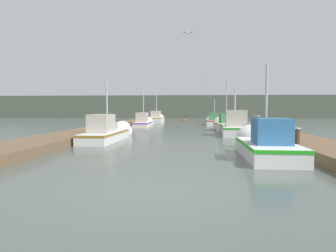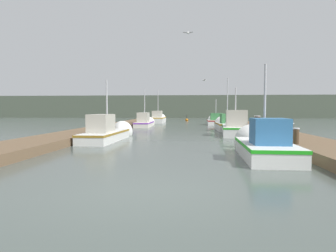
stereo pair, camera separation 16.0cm
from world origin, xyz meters
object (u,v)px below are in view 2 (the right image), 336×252
at_px(mooring_piling_3, 257,127).
at_px(seagull_lead, 188,33).
at_px(fishing_boat_0, 262,145).
at_px(fishing_boat_3, 227,125).
at_px(fishing_boat_4, 145,122).
at_px(fishing_boat_5, 216,121).
at_px(channel_buoy, 187,120).
at_px(fishing_boat_2, 235,127).
at_px(mooring_piling_2, 221,118).
at_px(fishing_boat_6, 158,119).
at_px(mooring_piling_1, 289,136).
at_px(mooring_piling_0, 296,141).
at_px(fishing_boat_1, 109,132).
at_px(seagull_1, 204,80).

distance_m(mooring_piling_3, seagull_lead, 6.60).
relative_size(fishing_boat_0, fishing_boat_3, 0.98).
height_order(fishing_boat_3, fishing_boat_4, fishing_boat_3).
height_order(fishing_boat_5, channel_buoy, fishing_boat_5).
bearing_deg(fishing_boat_5, fishing_boat_2, -87.64).
bearing_deg(mooring_piling_2, fishing_boat_6, -154.33).
relative_size(mooring_piling_1, mooring_piling_3, 0.86).
height_order(fishing_boat_5, mooring_piling_0, fishing_boat_5).
height_order(mooring_piling_3, seagull_lead, seagull_lead).
bearing_deg(mooring_piling_0, mooring_piling_2, 90.08).
distance_m(fishing_boat_6, mooring_piling_2, 8.95).
distance_m(mooring_piling_0, mooring_piling_1, 1.00).
bearing_deg(mooring_piling_0, fishing_boat_1, 152.13).
bearing_deg(fishing_boat_3, fishing_boat_1, -131.72).
height_order(fishing_boat_1, channel_buoy, fishing_boat_1).
bearing_deg(fishing_boat_3, mooring_piling_2, 84.93).
xyz_separation_m(fishing_boat_2, seagull_1, (-1.75, 7.59, 3.76)).
distance_m(mooring_piling_1, channel_buoy, 31.04).
relative_size(fishing_boat_5, fishing_boat_6, 0.96).
bearing_deg(mooring_piling_1, seagull_lead, 133.73).
xyz_separation_m(fishing_boat_5, mooring_piling_2, (1.33, 7.86, 0.16)).
bearing_deg(mooring_piling_2, mooring_piling_3, -90.19).
xyz_separation_m(fishing_boat_4, fishing_boat_5, (7.06, 4.03, -0.01)).
bearing_deg(mooring_piling_0, fishing_boat_2, 97.29).
height_order(mooring_piling_0, mooring_piling_1, mooring_piling_1).
bearing_deg(fishing_boat_4, mooring_piling_0, -64.89).
distance_m(mooring_piling_0, seagull_lead, 8.60).
bearing_deg(fishing_boat_1, fishing_boat_5, 68.94).
bearing_deg(channel_buoy, mooring_piling_0, -81.53).
bearing_deg(fishing_boat_3, fishing_boat_2, -90.41).
bearing_deg(mooring_piling_3, fishing_boat_0, -100.21).
bearing_deg(mooring_piling_3, mooring_piling_2, 89.81).
bearing_deg(fishing_boat_6, fishing_boat_1, -89.94).
height_order(fishing_boat_2, fishing_boat_3, fishing_boat_3).
xyz_separation_m(mooring_piling_3, seagull_1, (-2.70, 9.72, 3.63)).
relative_size(fishing_boat_5, mooring_piling_0, 4.58).
xyz_separation_m(fishing_boat_5, fishing_boat_6, (-6.73, 3.99, 0.11)).
height_order(fishing_boat_6, seagull_lead, seagull_lead).
xyz_separation_m(fishing_boat_1, fishing_boat_3, (7.20, 8.44, 0.01)).
height_order(fishing_boat_2, seagull_lead, seagull_lead).
bearing_deg(fishing_boat_6, mooring_piling_3, -66.59).
bearing_deg(fishing_boat_5, mooring_piling_2, 81.42).
relative_size(fishing_boat_2, fishing_boat_6, 1.23).
xyz_separation_m(mooring_piling_0, mooring_piling_1, (0.06, 0.99, 0.07)).
bearing_deg(mooring_piling_2, seagull_1, -101.87).
bearing_deg(mooring_piling_0, channel_buoy, 98.47).
bearing_deg(channel_buoy, fishing_boat_3, -79.22).
xyz_separation_m(fishing_boat_1, fishing_boat_2, (7.26, 3.94, 0.11)).
relative_size(fishing_boat_0, mooring_piling_0, 5.02).
distance_m(fishing_boat_1, fishing_boat_2, 8.26).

